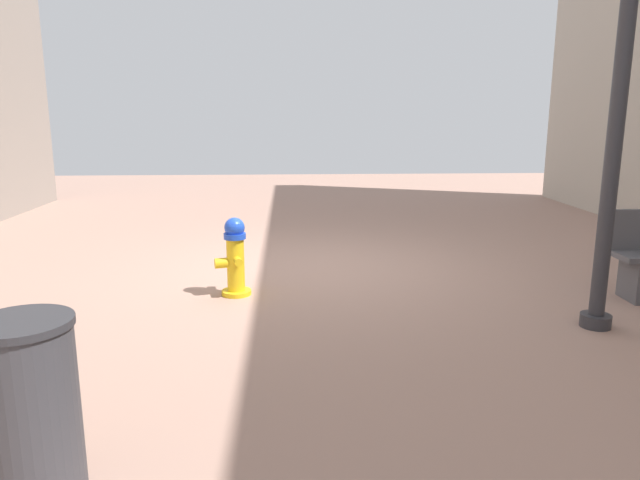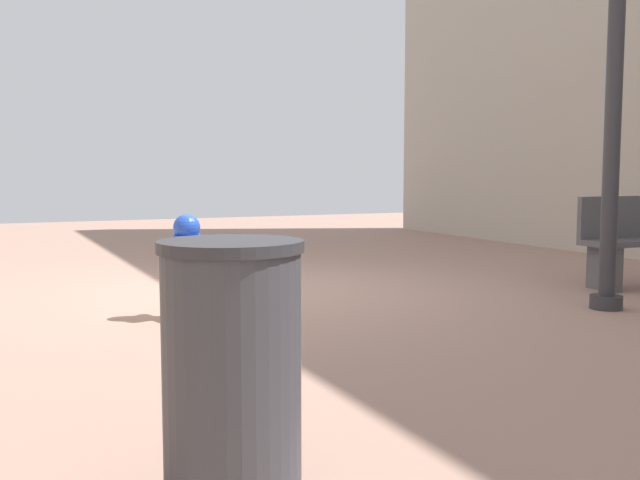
# 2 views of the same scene
# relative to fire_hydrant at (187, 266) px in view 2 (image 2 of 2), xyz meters

# --- Properties ---
(ground_plane) EXTENTS (23.40, 23.40, 0.00)m
(ground_plane) POSITION_rel_fire_hydrant_xyz_m (-0.98, -1.08, -0.43)
(ground_plane) COLOR #9E7A6B
(fire_hydrant) EXTENTS (0.39, 0.42, 0.86)m
(fire_hydrant) POSITION_rel_fire_hydrant_xyz_m (0.00, 0.00, 0.00)
(fire_hydrant) COLOR gold
(fire_hydrant) RESTS_ON ground_plane
(street_lamp) EXTENTS (0.36, 0.36, 4.19)m
(street_lamp) POSITION_rel_fire_hydrant_xyz_m (-3.45, 1.18, 2.15)
(street_lamp) COLOR #2D2D33
(street_lamp) RESTS_ON ground_plane
(trash_bin) EXTENTS (0.51, 0.51, 0.97)m
(trash_bin) POSITION_rel_fire_hydrant_xyz_m (0.74, 3.41, 0.05)
(trash_bin) COLOR #38383D
(trash_bin) RESTS_ON ground_plane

